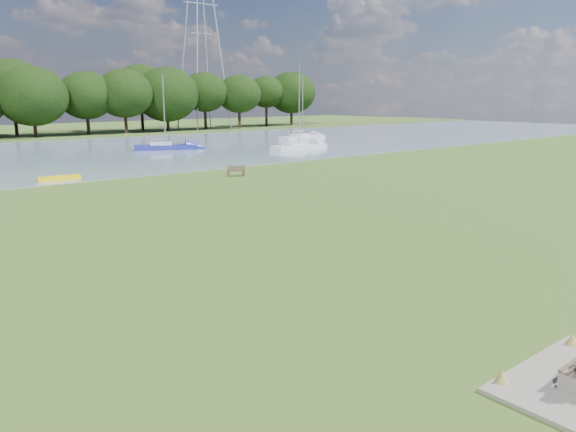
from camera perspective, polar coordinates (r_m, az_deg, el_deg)
ground at (r=22.74m, az=-5.61°, el=-3.62°), size 220.00×220.00×0.00m
riverbank_bench at (r=43.57m, az=-5.28°, el=4.58°), size 1.43×0.85×0.85m
kayak at (r=44.57m, az=-22.21°, el=3.60°), size 3.03×1.04×0.30m
pylon at (r=104.05m, az=-8.89°, el=20.55°), size 6.93×4.86×34.73m
sailboat_0 at (r=64.84m, az=1.07°, el=7.22°), size 7.17×2.26×9.68m
sailboat_2 at (r=78.39m, az=1.43°, el=8.12°), size 7.27×2.52×9.00m
sailboat_3 at (r=65.67m, az=-12.40°, el=7.03°), size 7.10×4.46×8.33m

